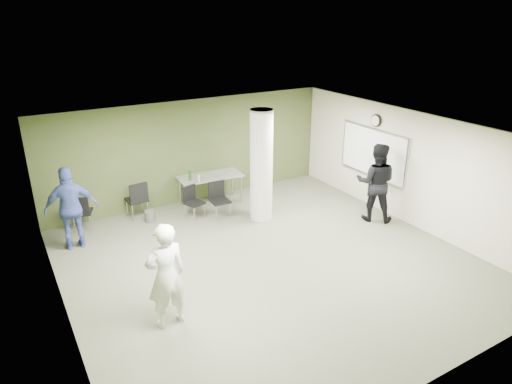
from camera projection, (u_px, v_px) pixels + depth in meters
floor at (269, 262)px, 9.66m from camera, size 8.00×8.00×0.00m
ceiling at (271, 133)px, 8.61m from camera, size 8.00×8.00×0.00m
wall_back at (192, 152)px, 12.33m from camera, size 8.00×2.80×0.02m
wall_left at (58, 252)px, 7.25m from camera, size 0.02×8.00×2.80m
wall_right_cream at (410, 169)px, 11.02m from camera, size 0.02×8.00×2.80m
column at (261, 166)px, 11.20m from camera, size 0.56×0.56×2.80m
whiteboard at (373, 153)px, 11.90m from camera, size 0.05×2.30×1.30m
wall_clock at (376, 120)px, 11.58m from camera, size 0.06×0.32×0.32m
folding_table at (210, 178)px, 12.28m from camera, size 1.76×0.87×1.06m
wastebasket at (150, 216)px, 11.46m from camera, size 0.25×0.25×0.29m
chair_back_left at (81, 210)px, 10.87m from camera, size 0.58×0.58×0.90m
chair_back_right at (138, 197)px, 11.48m from camera, size 0.52×0.52×0.98m
chair_table_left at (192, 199)px, 11.59m from camera, size 0.52×0.52×0.83m
chair_table_right at (219, 197)px, 11.62m from camera, size 0.47×0.47×0.92m
woman_white at (166, 276)px, 7.44m from camera, size 0.71×0.49×1.88m
man_black at (376, 182)px, 11.27m from camera, size 1.22×1.22×1.99m
man_blue at (71, 208)px, 9.94m from camera, size 1.15×0.55×1.90m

